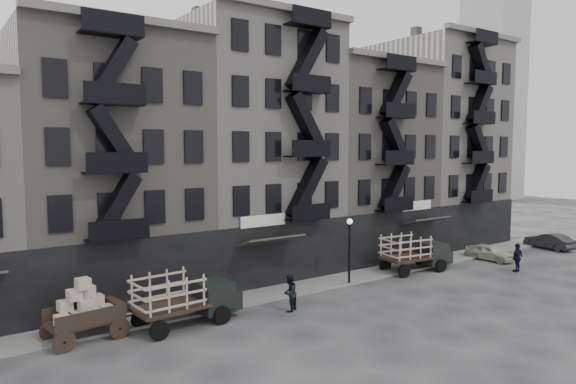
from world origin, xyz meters
TOP-DOWN VIEW (x-y plane):
  - ground at (0.00, 0.00)m, footprint 140.00×140.00m
  - sidewalk at (0.00, 3.75)m, footprint 55.00×2.50m
  - building_midwest at (-10.00, 9.83)m, footprint 10.00×11.35m
  - building_center at (-0.00, 9.82)m, footprint 10.00×11.35m
  - building_mideast at (10.00, 9.83)m, footprint 10.00×11.35m
  - building_east at (20.00, 9.82)m, footprint 10.00×11.35m
  - lamp_post at (3.00, 2.60)m, footprint 0.36×0.36m
  - wagon at (-13.20, 2.61)m, footprint 3.63×2.25m
  - stake_truck_west at (-8.58, 1.77)m, footprint 5.51×2.57m
  - stake_truck_east at (9.25, 2.58)m, footprint 5.53×2.79m
  - car_east at (16.78, 1.66)m, footprint 1.72×3.74m
  - car_far at (25.00, 1.26)m, footprint 2.00×4.29m
  - pedestrian_mid at (-3.12, 0.57)m, footprint 1.23×1.15m
  - policeman at (15.01, -1.68)m, footprint 1.22×0.55m

SIDE VIEW (x-z plane):
  - ground at x=0.00m, z-range 0.00..0.00m
  - sidewalk at x=0.00m, z-range 0.00..0.15m
  - car_east at x=16.78m, z-range 0.00..1.24m
  - car_far at x=25.00m, z-range 0.00..1.36m
  - pedestrian_mid at x=-3.12m, z-range 0.00..2.01m
  - policeman at x=15.01m, z-range 0.00..2.04m
  - stake_truck_east at x=9.25m, z-range 0.19..2.86m
  - stake_truck_west at x=-8.58m, z-range 0.19..2.89m
  - wagon at x=-13.20m, z-range 0.21..3.12m
  - lamp_post at x=3.00m, z-range 0.64..4.92m
  - building_midwest at x=-10.00m, z-range -0.60..15.60m
  - building_mideast at x=10.00m, z-range -0.60..15.60m
  - building_center at x=0.00m, z-range -0.60..17.60m
  - building_east at x=20.00m, z-range -0.60..18.60m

